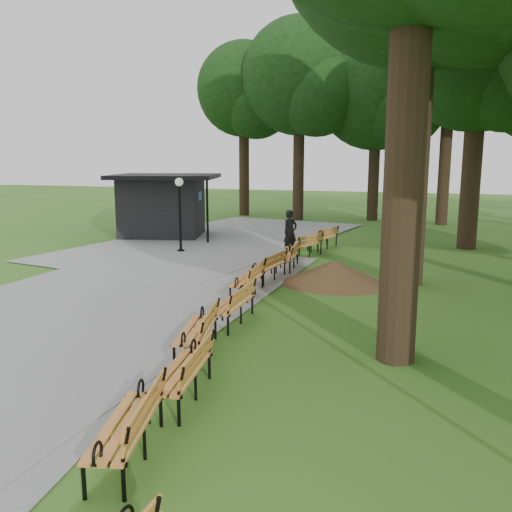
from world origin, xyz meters
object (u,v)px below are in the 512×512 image
(kiosk, at_px, (162,206))
(bench_4, at_px, (232,304))
(bench_2, at_px, (181,372))
(bench_1, at_px, (126,426))
(person, at_px, (290,233))
(bench_5, at_px, (247,280))
(bench_6, at_px, (268,266))
(lamp_post, at_px, (180,198))
(bench_3, at_px, (196,331))
(bench_9, at_px, (323,238))
(lawn_tree_4, at_px, (481,43))
(bench_8, at_px, (304,245))
(bench_7, at_px, (287,256))
(dirt_mound, at_px, (335,272))

(kiosk, distance_m, bench_4, 13.91)
(bench_4, bearing_deg, bench_2, 8.86)
(bench_4, bearing_deg, bench_1, 6.94)
(person, relative_size, bench_5, 0.90)
(bench_6, bearing_deg, bench_5, 6.36)
(lamp_post, relative_size, bench_3, 1.52)
(bench_4, height_order, bench_9, same)
(bench_5, height_order, lawn_tree_4, lawn_tree_4)
(lamp_post, height_order, bench_8, lamp_post)
(bench_7, distance_m, bench_8, 2.43)
(person, distance_m, kiosk, 7.43)
(bench_1, relative_size, bench_2, 1.00)
(person, distance_m, lawn_tree_4, 10.24)
(kiosk, height_order, bench_2, kiosk)
(dirt_mound, bearing_deg, bench_1, -94.58)
(person, relative_size, bench_1, 0.90)
(lawn_tree_4, bearing_deg, dirt_mound, -116.85)
(bench_1, bearing_deg, bench_7, 171.07)
(kiosk, distance_m, bench_8, 8.12)
(bench_1, distance_m, bench_2, 1.72)
(lawn_tree_4, bearing_deg, bench_6, -126.61)
(bench_3, distance_m, bench_7, 7.99)
(kiosk, distance_m, lawn_tree_4, 14.82)
(bench_4, xyz_separation_m, lawn_tree_4, (5.52, 12.31, 7.49))
(lamp_post, distance_m, dirt_mound, 7.68)
(lawn_tree_4, bearing_deg, person, -150.59)
(bench_1, bearing_deg, bench_2, 169.03)
(bench_5, distance_m, bench_6, 1.88)
(bench_2, relative_size, lawn_tree_4, 0.17)
(bench_7, bearing_deg, bench_5, -7.57)
(bench_5, bearing_deg, bench_9, 173.09)
(bench_8, height_order, bench_9, same)
(bench_6, height_order, lawn_tree_4, lawn_tree_4)
(lamp_post, bearing_deg, lawn_tree_4, 22.65)
(bench_1, bearing_deg, lamp_post, -170.62)
(lamp_post, bearing_deg, bench_7, -21.05)
(bench_8, bearing_deg, dirt_mound, 44.28)
(bench_3, relative_size, bench_5, 1.00)
(bench_5, height_order, bench_9, same)
(dirt_mound, relative_size, bench_2, 1.41)
(person, height_order, lawn_tree_4, lawn_tree_4)
(lamp_post, height_order, lawn_tree_4, lawn_tree_4)
(bench_7, height_order, bench_8, same)
(lamp_post, height_order, bench_2, lamp_post)
(kiosk, xyz_separation_m, bench_1, (8.52, -17.04, -1.00))
(lawn_tree_4, bearing_deg, bench_4, -114.14)
(bench_6, bearing_deg, kiosk, -128.21)
(bench_2, relative_size, bench_6, 1.00)
(person, xyz_separation_m, bench_3, (0.95, -10.63, -0.41))
(dirt_mound, height_order, bench_4, bench_4)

